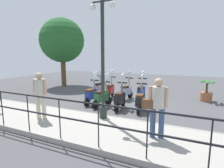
{
  "coord_description": "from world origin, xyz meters",
  "views": [
    {
      "loc": [
        -7.57,
        -3.02,
        2.3
      ],
      "look_at": [
        0.2,
        0.5,
        0.9
      ],
      "focal_mm": 28.0,
      "sensor_mm": 36.0,
      "label": 1
    }
  ],
  "objects": [
    {
      "name": "scooter_far_0",
      "position": [
        0.92,
        -0.8,
        0.48
      ],
      "size": [
        1.23,
        0.44,
        1.54
      ],
      "rotation": [
        0.0,
        0.0,
        0.06
      ],
      "color": "black",
      "rests_on": "ground_plane"
    },
    {
      "name": "potted_palm",
      "position": [
        2.26,
        -3.81,
        0.45
      ],
      "size": [
        1.06,
        0.66,
        1.05
      ],
      "color": "#9E5B3D",
      "rests_on": "ground_plane"
    },
    {
      "name": "scooter_near_3",
      "position": [
        -0.67,
        1.15,
        0.48
      ],
      "size": [
        1.23,
        0.44,
        1.54
      ],
      "rotation": [
        0.0,
        0.0,
        -0.02
      ],
      "color": "black",
      "rests_on": "ground_plane"
    },
    {
      "name": "scooter_far_1",
      "position": [
        0.82,
        -0.03,
        0.48
      ],
      "size": [
        1.22,
        0.49,
        1.54
      ],
      "rotation": [
        0.0,
        0.0,
        -0.2
      ],
      "color": "black",
      "rests_on": "ground_plane"
    },
    {
      "name": "scooter_near_2",
      "position": [
        -0.86,
        0.5,
        0.48
      ],
      "size": [
        1.2,
        0.54,
        1.54
      ],
      "rotation": [
        0.0,
        0.0,
        -0.28
      ],
      "color": "black",
      "rests_on": "ground_plane"
    },
    {
      "name": "pedestrian_distant",
      "position": [
        -3.32,
        1.58,
        1.08
      ],
      "size": [
        0.37,
        0.48,
        1.59
      ],
      "rotation": [
        0.0,
        0.0,
        3.33
      ],
      "color": "beige",
      "rests_on": "promenade_walkway"
    },
    {
      "name": "scooter_far_2",
      "position": [
        0.81,
        0.87,
        0.48
      ],
      "size": [
        1.23,
        0.46,
        1.54
      ],
      "rotation": [
        0.0,
        0.0,
        0.16
      ],
      "color": "black",
      "rests_on": "ground_plane"
    },
    {
      "name": "lamp_post_near",
      "position": [
        -2.4,
        -0.34,
        2.01
      ],
      "size": [
        0.26,
        0.9,
        4.2
      ],
      "color": "#232D28",
      "rests_on": "promenade_walkway"
    },
    {
      "name": "scooter_near_1",
      "position": [
        -0.85,
        -0.35,
        0.48
      ],
      "size": [
        1.23,
        0.44,
        1.54
      ],
      "rotation": [
        0.0,
        0.0,
        0.03
      ],
      "color": "black",
      "rests_on": "ground_plane"
    },
    {
      "name": "pedestrian_with_bag",
      "position": [
        -3.15,
        -2.28,
        1.08
      ],
      "size": [
        0.36,
        0.64,
        1.59
      ],
      "rotation": [
        0.0,
        0.0,
        0.13
      ],
      "color": "#384C70",
      "rests_on": "promenade_walkway"
    },
    {
      "name": "tree_large",
      "position": [
        3.0,
        5.83,
        3.38
      ],
      "size": [
        3.25,
        3.25,
        5.02
      ],
      "color": "brown",
      "rests_on": "ground_plane"
    },
    {
      "name": "fence_railing",
      "position": [
        -4.2,
        0.0,
        0.89
      ],
      "size": [
        0.04,
        16.03,
        1.07
      ],
      "color": "black",
      "rests_on": "promenade_walkway"
    },
    {
      "name": "ground_plane",
      "position": [
        0.0,
        0.0,
        0.0
      ],
      "size": [
        28.0,
        28.0,
        0.0
      ],
      "primitive_type": "plane",
      "color": "#4C4C4F"
    },
    {
      "name": "scooter_far_3",
      "position": [
        1.02,
        1.71,
        0.48
      ],
      "size": [
        1.23,
        0.44,
        1.54
      ],
      "rotation": [
        0.0,
        0.0,
        0.07
      ],
      "color": "black",
      "rests_on": "ground_plane"
    },
    {
      "name": "scooter_near_0",
      "position": [
        -0.76,
        -1.21,
        0.48
      ],
      "size": [
        1.23,
        0.44,
        1.54
      ],
      "rotation": [
        0.0,
        0.0,
        0.1
      ],
      "color": "black",
      "rests_on": "ground_plane"
    },
    {
      "name": "promenade_walkway",
      "position": [
        -3.15,
        0.0,
        0.07
      ],
      "size": [
        2.2,
        20.0,
        0.15
      ],
      "color": "#A39E93",
      "rests_on": "ground_plane"
    }
  ]
}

